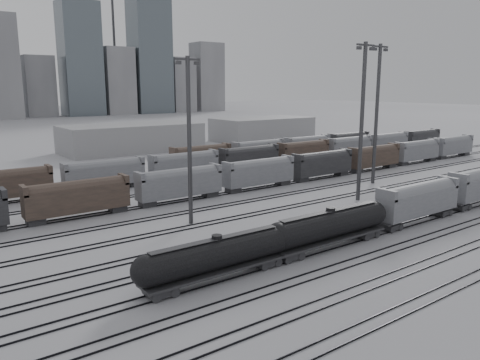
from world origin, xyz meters
TOP-DOWN VIEW (x-y plane):
  - ground at (0.00, 0.00)m, footprint 900.00×900.00m
  - tracks at (0.00, 17.50)m, footprint 220.00×71.50m
  - tank_car_a at (-22.07, 1.00)m, footprint 18.14×3.02m
  - tank_car_b at (-5.90, 1.00)m, footprint 19.22×3.20m
  - hopper_car_a at (12.07, 1.00)m, footprint 15.49×3.08m
  - light_mast_b at (-14.14, 19.63)m, footprint 3.68×0.59m
  - light_mast_c at (15.89, 14.79)m, footprint 4.17×0.67m
  - light_mast_d at (29.53, 22.36)m, footprint 4.31×0.69m
  - bg_string_near at (8.00, 32.00)m, footprint 151.00×3.00m
  - bg_string_mid at (18.00, 48.00)m, footprint 151.00×3.00m
  - bg_string_far at (35.50, 56.00)m, footprint 66.00×3.00m
  - warehouse_mid at (10.00, 95.00)m, footprint 40.00×18.00m
  - warehouse_right at (60.00, 95.00)m, footprint 35.00×18.00m
  - skyline at (10.84, 280.00)m, footprint 316.00×22.40m
  - crane_right at (91.26, 305.00)m, footprint 42.00×1.80m

SIDE VIEW (x-z plane):
  - ground at x=0.00m, z-range 0.00..0.00m
  - tracks at x=0.00m, z-range 0.00..0.16m
  - tank_car_a at x=-22.07m, z-range 0.35..4.84m
  - tank_car_b at x=-5.90m, z-range 0.37..5.12m
  - bg_string_far at x=35.50m, z-range 0.00..5.60m
  - bg_string_near at x=8.00m, z-range 0.00..5.60m
  - bg_string_mid at x=18.00m, z-range 0.00..5.60m
  - hopper_car_a at x=12.07m, z-range 0.65..6.19m
  - warehouse_mid at x=10.00m, z-range 0.00..8.00m
  - warehouse_right at x=60.00m, z-range 0.00..8.00m
  - light_mast_b at x=-14.14m, z-range 0.70..23.70m
  - light_mast_c at x=15.89m, z-range 0.79..26.84m
  - light_mast_d at x=29.53m, z-range 0.82..27.78m
  - skyline at x=10.84m, z-range -12.77..82.23m
  - crane_right at x=91.26m, z-range 7.39..107.39m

